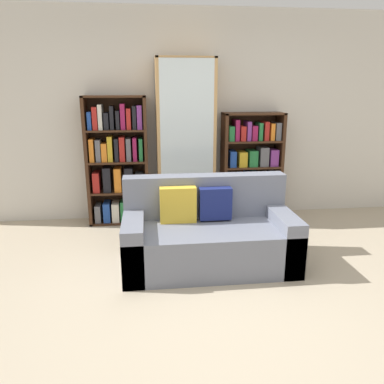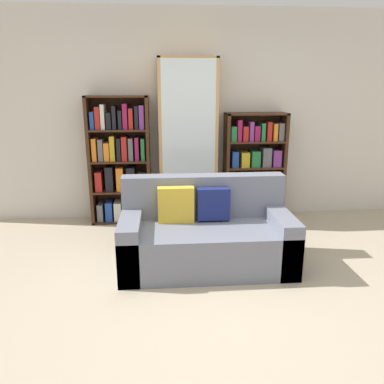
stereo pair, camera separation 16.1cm
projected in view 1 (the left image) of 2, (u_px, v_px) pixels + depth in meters
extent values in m
plane|color=tan|center=(223.00, 304.00, 3.11)|extent=(16.00, 16.00, 0.00)
cube|color=beige|center=(191.00, 117.00, 4.95)|extent=(6.59, 0.06, 2.70)
cube|color=slate|center=(209.00, 246.00, 3.71)|extent=(1.67, 0.82, 0.42)
cube|color=slate|center=(205.00, 196.00, 3.90)|extent=(1.67, 0.20, 0.44)
cube|color=slate|center=(134.00, 244.00, 3.62)|extent=(0.20, 0.82, 0.54)
cube|color=slate|center=(281.00, 237.00, 3.78)|extent=(0.20, 0.82, 0.54)
cube|color=gold|center=(178.00, 205.00, 3.72)|extent=(0.36, 0.12, 0.36)
cube|color=navy|center=(215.00, 203.00, 3.76)|extent=(0.32, 0.12, 0.32)
cube|color=#3D2314|center=(88.00, 162.00, 4.75)|extent=(0.04, 0.32, 1.64)
cube|color=#3D2314|center=(146.00, 161.00, 4.83)|extent=(0.04, 0.32, 1.64)
cube|color=#3D2314|center=(114.00, 96.00, 4.57)|extent=(0.78, 0.32, 0.02)
cube|color=#3D2314|center=(121.00, 220.00, 5.01)|extent=(0.78, 0.32, 0.02)
cube|color=#3D2314|center=(118.00, 159.00, 4.94)|extent=(0.78, 0.01, 1.64)
cube|color=#3D2314|center=(119.00, 191.00, 4.90)|extent=(0.70, 0.32, 0.02)
cube|color=#3D2314|center=(117.00, 161.00, 4.79)|extent=(0.70, 0.32, 0.02)
cube|color=#3D2314|center=(116.00, 130.00, 4.68)|extent=(0.70, 0.32, 0.02)
cube|color=#5B5B60|center=(99.00, 212.00, 4.93)|extent=(0.07, 0.24, 0.23)
cube|color=#1E4293|center=(107.00, 211.00, 4.94)|extent=(0.09, 0.24, 0.26)
cube|color=beige|center=(116.00, 211.00, 4.95)|extent=(0.09, 0.24, 0.25)
cube|color=#237038|center=(125.00, 210.00, 4.96)|extent=(0.09, 0.24, 0.27)
cube|color=#1E4293|center=(133.00, 210.00, 4.98)|extent=(0.09, 0.24, 0.27)
cube|color=orange|center=(141.00, 208.00, 4.98)|extent=(0.09, 0.24, 0.32)
cube|color=#AD231E|center=(97.00, 181.00, 4.82)|extent=(0.08, 0.24, 0.25)
cube|color=black|center=(108.00, 179.00, 4.82)|extent=(0.09, 0.24, 0.32)
cube|color=orange|center=(118.00, 179.00, 4.84)|extent=(0.09, 0.24, 0.30)
cube|color=black|center=(129.00, 179.00, 4.86)|extent=(0.10, 0.24, 0.31)
cube|color=#5B5B60|center=(140.00, 181.00, 4.88)|extent=(0.10, 0.24, 0.23)
cube|color=orange|center=(92.00, 150.00, 4.70)|extent=(0.06, 0.24, 0.29)
cube|color=#5B5B60|center=(99.00, 150.00, 4.71)|extent=(0.06, 0.24, 0.27)
cube|color=orange|center=(105.00, 152.00, 4.73)|extent=(0.07, 0.24, 0.23)
cube|color=gold|center=(111.00, 148.00, 4.72)|extent=(0.06, 0.24, 0.31)
cube|color=black|center=(117.00, 149.00, 4.74)|extent=(0.05, 0.24, 0.28)
cube|color=#AD231E|center=(122.00, 148.00, 4.74)|extent=(0.07, 0.24, 0.30)
cube|color=#5B5B60|center=(129.00, 149.00, 4.75)|extent=(0.06, 0.24, 0.28)
cube|color=#8E1947|center=(135.00, 149.00, 4.76)|extent=(0.05, 0.24, 0.29)
cube|color=#237038|center=(141.00, 149.00, 4.77)|extent=(0.05, 0.24, 0.28)
cube|color=#1E4293|center=(90.00, 121.00, 4.60)|extent=(0.05, 0.24, 0.22)
cube|color=#AD231E|center=(96.00, 118.00, 4.60)|extent=(0.06, 0.24, 0.27)
cube|color=beige|center=(101.00, 117.00, 4.61)|extent=(0.05, 0.24, 0.30)
cube|color=black|center=(107.00, 121.00, 4.63)|extent=(0.06, 0.24, 0.21)
cube|color=black|center=(112.00, 118.00, 4.63)|extent=(0.05, 0.24, 0.28)
cube|color=black|center=(118.00, 120.00, 4.64)|extent=(0.04, 0.24, 0.23)
cube|color=#8E1947|center=(123.00, 116.00, 4.64)|extent=(0.06, 0.24, 0.31)
cube|color=#AD231E|center=(129.00, 119.00, 4.65)|extent=(0.05, 0.24, 0.25)
cube|color=black|center=(134.00, 117.00, 4.66)|extent=(0.04, 0.24, 0.28)
cube|color=#7A3384|center=(140.00, 117.00, 4.66)|extent=(0.06, 0.24, 0.29)
cube|color=tan|center=(158.00, 143.00, 4.77)|extent=(0.04, 0.36, 2.09)
cube|color=tan|center=(212.00, 142.00, 4.85)|extent=(0.04, 0.36, 2.09)
cube|color=tan|center=(185.00, 58.00, 4.53)|extent=(0.74, 0.36, 0.02)
cube|color=tan|center=(186.00, 218.00, 5.09)|extent=(0.74, 0.36, 0.02)
cube|color=tan|center=(184.00, 141.00, 4.97)|extent=(0.74, 0.01, 2.09)
cube|color=silver|center=(187.00, 145.00, 4.64)|extent=(0.66, 0.01, 2.06)
cube|color=tan|center=(186.00, 189.00, 4.97)|extent=(0.66, 0.32, 0.02)
cube|color=tan|center=(186.00, 158.00, 4.86)|extent=(0.66, 0.32, 0.02)
cube|color=tan|center=(186.00, 127.00, 4.75)|extent=(0.66, 0.32, 0.02)
cube|color=tan|center=(185.00, 94.00, 4.64)|extent=(0.66, 0.32, 0.02)
cylinder|color=silver|center=(171.00, 215.00, 5.05)|extent=(0.01, 0.01, 0.07)
cone|color=silver|center=(171.00, 210.00, 5.03)|extent=(0.09, 0.09, 0.09)
cylinder|color=silver|center=(186.00, 215.00, 5.09)|extent=(0.01, 0.01, 0.07)
cone|color=silver|center=(186.00, 209.00, 5.06)|extent=(0.09, 0.09, 0.09)
cylinder|color=silver|center=(201.00, 215.00, 5.08)|extent=(0.01, 0.01, 0.07)
cone|color=silver|center=(201.00, 209.00, 5.06)|extent=(0.09, 0.09, 0.09)
cylinder|color=silver|center=(167.00, 186.00, 4.93)|extent=(0.01, 0.01, 0.07)
cone|color=silver|center=(167.00, 180.00, 4.91)|extent=(0.09, 0.09, 0.09)
cylinder|color=silver|center=(177.00, 186.00, 4.93)|extent=(0.01, 0.01, 0.07)
cone|color=silver|center=(177.00, 179.00, 4.91)|extent=(0.09, 0.09, 0.09)
cylinder|color=silver|center=(186.00, 185.00, 4.95)|extent=(0.01, 0.01, 0.07)
cone|color=silver|center=(186.00, 179.00, 4.93)|extent=(0.09, 0.09, 0.09)
cylinder|color=silver|center=(195.00, 185.00, 4.96)|extent=(0.01, 0.01, 0.07)
cone|color=silver|center=(195.00, 179.00, 4.94)|extent=(0.09, 0.09, 0.09)
cylinder|color=silver|center=(204.00, 185.00, 4.97)|extent=(0.01, 0.01, 0.07)
cone|color=silver|center=(205.00, 179.00, 4.95)|extent=(0.09, 0.09, 0.09)
cylinder|color=silver|center=(170.00, 154.00, 4.84)|extent=(0.01, 0.01, 0.08)
cone|color=silver|center=(170.00, 148.00, 4.81)|extent=(0.09, 0.09, 0.10)
cylinder|color=silver|center=(186.00, 154.00, 4.86)|extent=(0.01, 0.01, 0.08)
cone|color=silver|center=(186.00, 147.00, 4.84)|extent=(0.09, 0.09, 0.10)
cylinder|color=silver|center=(201.00, 154.00, 4.88)|extent=(0.01, 0.01, 0.08)
cone|color=silver|center=(201.00, 147.00, 4.85)|extent=(0.09, 0.09, 0.10)
cylinder|color=silver|center=(166.00, 123.00, 4.70)|extent=(0.01, 0.01, 0.09)
cone|color=silver|center=(166.00, 115.00, 4.68)|extent=(0.09, 0.09, 0.10)
cylinder|color=silver|center=(176.00, 122.00, 4.73)|extent=(0.01, 0.01, 0.09)
cone|color=silver|center=(176.00, 115.00, 4.70)|extent=(0.09, 0.09, 0.10)
cylinder|color=silver|center=(186.00, 122.00, 4.73)|extent=(0.01, 0.01, 0.09)
cone|color=silver|center=(186.00, 115.00, 4.70)|extent=(0.09, 0.09, 0.10)
cylinder|color=silver|center=(195.00, 122.00, 4.76)|extent=(0.01, 0.01, 0.09)
cone|color=silver|center=(195.00, 115.00, 4.74)|extent=(0.09, 0.09, 0.10)
cylinder|color=silver|center=(205.00, 122.00, 4.77)|extent=(0.01, 0.01, 0.09)
cone|color=silver|center=(205.00, 114.00, 4.75)|extent=(0.09, 0.09, 0.10)
cylinder|color=silver|center=(165.00, 90.00, 4.60)|extent=(0.01, 0.01, 0.07)
cone|color=silver|center=(164.00, 83.00, 4.58)|extent=(0.07, 0.07, 0.08)
cylinder|color=silver|center=(173.00, 90.00, 4.62)|extent=(0.01, 0.01, 0.07)
cone|color=silver|center=(173.00, 83.00, 4.60)|extent=(0.07, 0.07, 0.08)
cylinder|color=silver|center=(181.00, 90.00, 4.64)|extent=(0.01, 0.01, 0.07)
cone|color=silver|center=(181.00, 83.00, 4.62)|extent=(0.07, 0.07, 0.08)
cylinder|color=silver|center=(189.00, 90.00, 4.65)|extent=(0.01, 0.01, 0.07)
cone|color=silver|center=(189.00, 83.00, 4.62)|extent=(0.07, 0.07, 0.08)
cylinder|color=silver|center=(198.00, 90.00, 4.64)|extent=(0.01, 0.01, 0.07)
cone|color=silver|center=(198.00, 83.00, 4.62)|extent=(0.07, 0.07, 0.08)
cylinder|color=silver|center=(206.00, 90.00, 4.68)|extent=(0.01, 0.01, 0.07)
cone|color=silver|center=(206.00, 83.00, 4.66)|extent=(0.07, 0.07, 0.08)
cube|color=#3D2314|center=(224.00, 167.00, 4.98)|extent=(0.04, 0.32, 1.42)
cube|color=#3D2314|center=(278.00, 166.00, 5.06)|extent=(0.04, 0.32, 1.42)
cube|color=#3D2314|center=(254.00, 114.00, 4.83)|extent=(0.80, 0.32, 0.02)
cube|color=#3D2314|center=(249.00, 215.00, 5.21)|extent=(0.80, 0.32, 0.02)
cube|color=#3D2314|center=(248.00, 164.00, 5.17)|extent=(0.80, 0.01, 1.42)
cube|color=#3D2314|center=(250.00, 191.00, 5.11)|extent=(0.72, 0.32, 0.02)
cube|color=#3D2314|center=(251.00, 166.00, 5.02)|extent=(0.72, 0.32, 0.02)
cube|color=#3D2314|center=(252.00, 141.00, 4.93)|extent=(0.72, 0.32, 0.02)
cube|color=teal|center=(228.00, 206.00, 5.12)|extent=(0.06, 0.24, 0.28)
cube|color=orange|center=(233.00, 209.00, 5.14)|extent=(0.06, 0.24, 0.18)
cube|color=gold|center=(239.00, 209.00, 5.15)|extent=(0.07, 0.24, 0.19)
cube|color=gold|center=(244.00, 207.00, 5.15)|extent=(0.05, 0.24, 0.23)
cube|color=teal|center=(249.00, 207.00, 5.16)|extent=(0.05, 0.24, 0.22)
cube|color=black|center=(255.00, 208.00, 5.18)|extent=(0.06, 0.24, 0.18)
cube|color=#1E4293|center=(260.00, 205.00, 5.17)|extent=(0.06, 0.24, 0.27)
cube|color=beige|center=(266.00, 207.00, 5.19)|extent=(0.07, 0.24, 0.19)
cube|color=#7A3384|center=(271.00, 206.00, 5.20)|extent=(0.05, 0.24, 0.22)
cube|color=orange|center=(229.00, 184.00, 5.04)|extent=(0.06, 0.24, 0.18)
cube|color=#AD231E|center=(235.00, 184.00, 5.05)|extent=(0.08, 0.24, 0.18)
cube|color=#7A3384|center=(241.00, 182.00, 5.05)|extent=(0.07, 0.24, 0.24)
cube|color=#1E4293|center=(248.00, 181.00, 5.06)|extent=(0.06, 0.24, 0.26)
cube|color=teal|center=(254.00, 180.00, 5.07)|extent=(0.08, 0.24, 0.27)
cube|color=#5B5B60|center=(260.00, 183.00, 5.09)|extent=(0.06, 0.24, 0.19)
cube|color=olive|center=(267.00, 181.00, 5.09)|extent=(0.05, 0.24, 0.24)
cube|color=beige|center=(273.00, 180.00, 5.10)|extent=(0.07, 0.24, 0.26)
cube|color=#1E4293|center=(232.00, 158.00, 4.95)|extent=(0.08, 0.24, 0.21)
cube|color=gold|center=(241.00, 159.00, 4.96)|extent=(0.11, 0.24, 0.20)
cube|color=#237038|center=(252.00, 158.00, 4.98)|extent=(0.11, 0.24, 0.21)
cube|color=#5B5B60|center=(262.00, 156.00, 4.99)|extent=(0.11, 0.24, 0.25)
cube|color=#7A3384|center=(272.00, 157.00, 5.01)|extent=(0.11, 0.24, 0.22)
cube|color=#237038|center=(230.00, 133.00, 4.85)|extent=(0.07, 0.24, 0.19)
cube|color=#8E1947|center=(236.00, 130.00, 4.85)|extent=(0.05, 0.24, 0.27)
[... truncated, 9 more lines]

